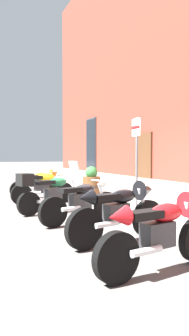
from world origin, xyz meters
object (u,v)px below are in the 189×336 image
object	(u,v)px
motorcycle_yellow_naked	(44,188)
parking_sign	(136,149)
motorcycle_orange_sport	(40,182)
barrel_planter	(92,183)
motorcycle_black_sport	(122,209)
motorcycle_green_touring	(51,192)
motorcycle_red_sport	(165,228)
motorcycle_black_naked	(82,202)

from	to	relation	value
motorcycle_yellow_naked	parking_sign	xyz separation A→B (m)	(2.62, 1.75, 1.16)
motorcycle_orange_sport	barrel_planter	bearing A→B (deg)	43.64
motorcycle_black_sport	parking_sign	bearing A→B (deg)	144.21
motorcycle_orange_sport	motorcycle_green_touring	distance (m)	3.10
motorcycle_green_touring	barrel_planter	bearing A→B (deg)	131.93
motorcycle_orange_sport	motorcycle_black_sport	xyz separation A→B (m)	(6.20, -0.01, 0.02)
motorcycle_green_touring	motorcycle_black_sport	size ratio (longest dim) A/B	1.00
motorcycle_yellow_naked	motorcycle_green_touring	bearing A→B (deg)	-7.39
motorcycle_red_sport	motorcycle_black_sport	bearing A→B (deg)	175.55
motorcycle_yellow_naked	motorcycle_red_sport	size ratio (longest dim) A/B	0.99
motorcycle_black_naked	parking_sign	distance (m)	2.06
motorcycle_green_touring	motorcycle_black_sport	xyz separation A→B (m)	(3.13, 0.42, 0.01)
motorcycle_orange_sport	motorcycle_yellow_naked	size ratio (longest dim) A/B	1.00
motorcycle_yellow_naked	motorcycle_red_sport	world-z (taller)	motorcycle_yellow_naked
barrel_planter	motorcycle_yellow_naked	bearing A→B (deg)	-90.01
motorcycle_yellow_naked	barrel_planter	xyz separation A→B (m)	(0.00, 1.60, 0.08)
motorcycle_green_touring	motorcycle_black_naked	world-z (taller)	motorcycle_green_touring
motorcycle_red_sport	barrel_planter	xyz separation A→B (m)	(-6.15, 1.49, 0.03)
motorcycle_yellow_naked	parking_sign	distance (m)	3.36
motorcycle_red_sport	parking_sign	size ratio (longest dim) A/B	0.88
parking_sign	motorcycle_orange_sport	bearing A→B (deg)	-159.38
motorcycle_red_sport	motorcycle_yellow_naked	bearing A→B (deg)	-179.04
parking_sign	barrel_planter	bearing A→B (deg)	-176.65
motorcycle_yellow_naked	motorcycle_green_touring	distance (m)	1.64
motorcycle_red_sport	motorcycle_orange_sport	bearing A→B (deg)	179.10
motorcycle_black_naked	motorcycle_black_sport	world-z (taller)	motorcycle_black_sport
motorcycle_black_naked	motorcycle_red_sport	size ratio (longest dim) A/B	1.01
motorcycle_red_sport	barrel_planter	distance (m)	6.32
motorcycle_black_naked	motorcycle_red_sport	bearing A→B (deg)	-0.20
motorcycle_orange_sport	motorcycle_black_naked	bearing A→B (deg)	-1.39
motorcycle_black_naked	parking_sign	size ratio (longest dim) A/B	0.89
motorcycle_red_sport	barrel_planter	bearing A→B (deg)	166.33
motorcycle_orange_sport	motorcycle_red_sport	distance (m)	7.59
motorcycle_orange_sport	motorcycle_red_sport	xyz separation A→B (m)	(7.59, -0.12, -0.00)
motorcycle_green_touring	parking_sign	xyz separation A→B (m)	(1.00, 1.96, 1.09)
motorcycle_yellow_naked	motorcycle_black_naked	size ratio (longest dim) A/B	0.98
motorcycle_orange_sport	motorcycle_yellow_naked	distance (m)	1.46
motorcycle_yellow_naked	motorcycle_black_sport	distance (m)	4.76
motorcycle_green_touring	barrel_planter	world-z (taller)	motorcycle_green_touring
motorcycle_black_sport	parking_sign	distance (m)	2.85
motorcycle_yellow_naked	motorcycle_red_sport	bearing A→B (deg)	0.96
motorcycle_orange_sport	motorcycle_green_touring	size ratio (longest dim) A/B	0.97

